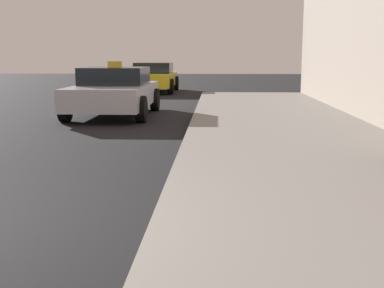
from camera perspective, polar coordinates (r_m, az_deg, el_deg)
car_silver at (r=13.45m, az=-8.85°, el=5.97°), size 2.06×4.12×1.43m
car_yellow at (r=22.11m, az=-4.41°, el=7.61°), size 1.98×4.10×1.27m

